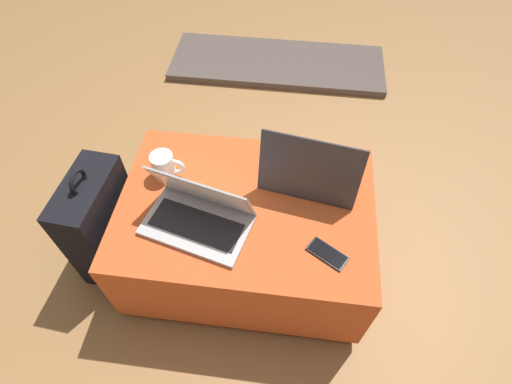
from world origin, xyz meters
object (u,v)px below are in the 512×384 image
(laptop_near, at_px, (199,214))
(laptop_far, at_px, (311,172))
(backpack, at_px, (100,224))
(cell_phone, at_px, (327,254))
(coffee_mug, at_px, (165,166))

(laptop_near, bearing_deg, laptop_far, 45.96)
(laptop_near, xyz_separation_m, backpack, (-0.45, 0.05, -0.23))
(cell_phone, distance_m, coffee_mug, 0.69)
(backpack, distance_m, coffee_mug, 0.39)
(coffee_mug, bearing_deg, backpack, -151.48)
(laptop_near, height_order, backpack, laptop_near)
(laptop_near, relative_size, backpack, 0.72)
(backpack, bearing_deg, coffee_mug, 123.08)
(laptop_far, relative_size, backpack, 0.70)
(coffee_mug, bearing_deg, cell_phone, -23.66)
(cell_phone, bearing_deg, backpack, -66.64)
(coffee_mug, bearing_deg, laptop_far, 3.80)
(backpack, xyz_separation_m, coffee_mug, (0.28, 0.15, 0.23))
(laptop_near, bearing_deg, backpack, -171.76)
(laptop_near, distance_m, laptop_far, 0.45)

